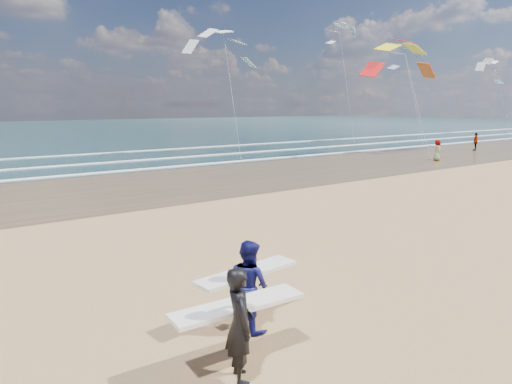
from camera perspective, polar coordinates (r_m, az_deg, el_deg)
wet_sand_strip at (r=32.88m, az=10.44°, el=3.56°), size 220.00×12.00×0.01m
ocean at (r=80.42m, az=-18.28°, el=7.43°), size 220.00×100.00×0.02m
foam_breakers at (r=40.56m, az=0.22°, el=5.16°), size 220.00×11.70×0.05m
surfer_near at (r=7.09m, az=-2.07°, el=-15.89°), size 2.22×1.04×1.78m
surfer_far at (r=8.55m, az=-0.91°, el=-11.42°), size 2.25×1.20×1.70m
beachgoer_0 at (r=36.28m, az=21.71°, el=4.87°), size 0.85×0.91×1.56m
beachgoer_1 at (r=45.80m, az=25.76°, el=5.68°), size 1.01×0.76×1.59m
kite_0 at (r=38.70m, az=18.60°, el=14.12°), size 8.01×4.98×10.61m
kite_1 at (r=37.33m, az=-3.36°, el=14.46°), size 6.54×4.82×11.15m
kite_2 at (r=53.52m, az=18.81°, el=12.61°), size 5.52×4.71×11.49m
kite_4 at (r=72.83m, az=28.14°, el=11.42°), size 6.34×4.80×11.16m
kite_5 at (r=53.33m, az=11.15°, el=13.87°), size 4.48×4.59×13.76m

